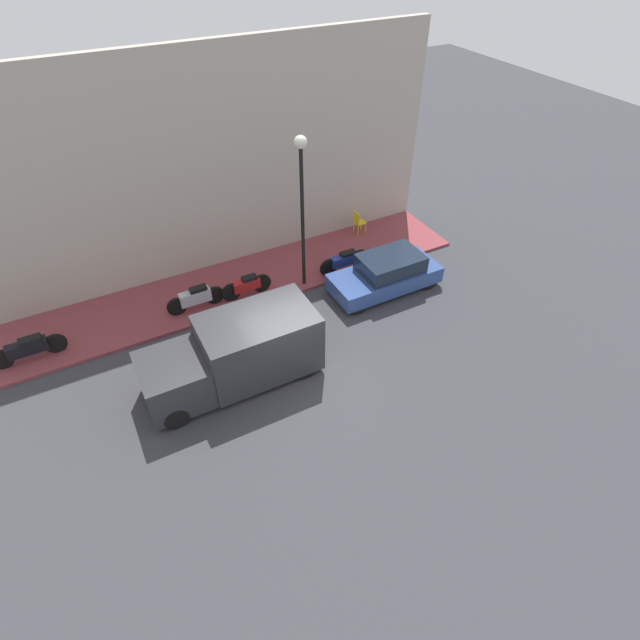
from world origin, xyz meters
TOP-DOWN VIEW (x-y plane):
  - ground_plane at (0.00, 0.00)m, footprint 60.00×60.00m
  - sidewalk at (4.85, 0.00)m, footprint 2.94×16.77m
  - building_facade at (6.48, 0.00)m, footprint 0.30×16.77m
  - parked_car at (2.23, -4.56)m, footprint 1.63×3.86m
  - delivery_van at (0.62, 1.58)m, footprint 1.91×4.90m
  - scooter_silver at (4.14, 1.66)m, footprint 0.30×1.94m
  - motorcycle_black at (4.13, 6.73)m, footprint 0.30×2.11m
  - motorcycle_red at (4.02, -0.08)m, footprint 0.30×1.77m
  - motorcycle_blue at (3.74, -3.77)m, footprint 0.30×1.98m
  - streetlamp at (3.73, -2.12)m, footprint 0.40×0.40m
  - cafe_chair at (5.77, -5.58)m, footprint 0.40×0.40m

SIDE VIEW (x-z plane):
  - ground_plane at x=0.00m, z-range 0.00..0.00m
  - sidewalk at x=4.85m, z-range 0.00..0.10m
  - motorcycle_red at x=4.02m, z-range 0.15..0.90m
  - motorcycle_blue at x=3.74m, z-range 0.15..0.91m
  - motorcycle_black at x=4.13m, z-range 0.15..0.94m
  - scooter_silver at x=4.14m, z-range 0.14..0.97m
  - cafe_chair at x=5.77m, z-range 0.17..1.09m
  - parked_car at x=2.23m, z-range -0.03..1.30m
  - delivery_van at x=0.62m, z-range 0.01..2.02m
  - building_facade at x=6.48m, z-range 0.00..7.52m
  - streetlamp at x=3.73m, z-range 1.16..6.44m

